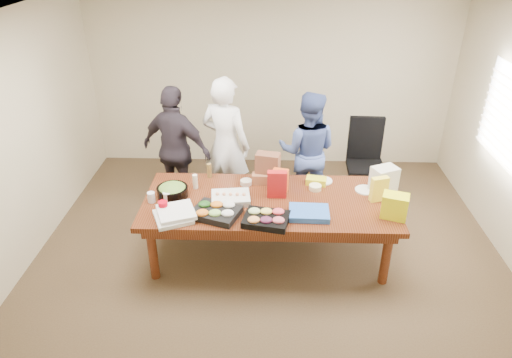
{
  "coord_description": "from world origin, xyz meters",
  "views": [
    {
      "loc": [
        -0.0,
        -4.39,
        3.44
      ],
      "look_at": [
        -0.15,
        0.1,
        0.96
      ],
      "focal_mm": 32.46,
      "sensor_mm": 36.0,
      "label": 1
    }
  ],
  "objects_px": {
    "office_chair": "(366,165)",
    "salad_bowl": "(173,192)",
    "sheet_cake": "(231,198)",
    "conference_table": "(269,228)",
    "person_right": "(307,151)",
    "person_center": "(226,145)"
  },
  "relations": [
    {
      "from": "salad_bowl",
      "to": "person_center",
      "type": "bearing_deg",
      "value": 63.62
    },
    {
      "from": "conference_table",
      "to": "office_chair",
      "type": "xyz_separation_m",
      "value": [
        1.31,
        1.28,
        0.18
      ]
    },
    {
      "from": "sheet_cake",
      "to": "conference_table",
      "type": "bearing_deg",
      "value": -3.25
    },
    {
      "from": "office_chair",
      "to": "person_center",
      "type": "relative_size",
      "value": 0.61
    },
    {
      "from": "conference_table",
      "to": "person_center",
      "type": "relative_size",
      "value": 1.53
    },
    {
      "from": "office_chair",
      "to": "person_right",
      "type": "bearing_deg",
      "value": -168.51
    },
    {
      "from": "office_chair",
      "to": "salad_bowl",
      "type": "distance_m",
      "value": 2.71
    },
    {
      "from": "person_center",
      "to": "sheet_cake",
      "type": "relative_size",
      "value": 4.37
    },
    {
      "from": "conference_table",
      "to": "person_center",
      "type": "distance_m",
      "value": 1.34
    },
    {
      "from": "conference_table",
      "to": "person_right",
      "type": "bearing_deg",
      "value": 66.75
    },
    {
      "from": "office_chair",
      "to": "salad_bowl",
      "type": "height_order",
      "value": "office_chair"
    },
    {
      "from": "office_chair",
      "to": "sheet_cake",
      "type": "bearing_deg",
      "value": -140.71
    },
    {
      "from": "conference_table",
      "to": "salad_bowl",
      "type": "relative_size",
      "value": 8.03
    },
    {
      "from": "office_chair",
      "to": "person_right",
      "type": "xyz_separation_m",
      "value": [
        -0.82,
        -0.13,
        0.25
      ]
    },
    {
      "from": "salad_bowl",
      "to": "person_right",
      "type": "bearing_deg",
      "value": 34.63
    },
    {
      "from": "office_chair",
      "to": "sheet_cake",
      "type": "relative_size",
      "value": 2.67
    },
    {
      "from": "office_chair",
      "to": "person_right",
      "type": "distance_m",
      "value": 0.87
    },
    {
      "from": "office_chair",
      "to": "salad_bowl",
      "type": "xyz_separation_m",
      "value": [
        -2.4,
        -1.22,
        0.25
      ]
    },
    {
      "from": "person_right",
      "to": "salad_bowl",
      "type": "relative_size",
      "value": 4.67
    },
    {
      "from": "conference_table",
      "to": "office_chair",
      "type": "relative_size",
      "value": 2.5
    },
    {
      "from": "office_chair",
      "to": "sheet_cake",
      "type": "height_order",
      "value": "office_chair"
    },
    {
      "from": "conference_table",
      "to": "person_right",
      "type": "distance_m",
      "value": 1.32
    }
  ]
}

